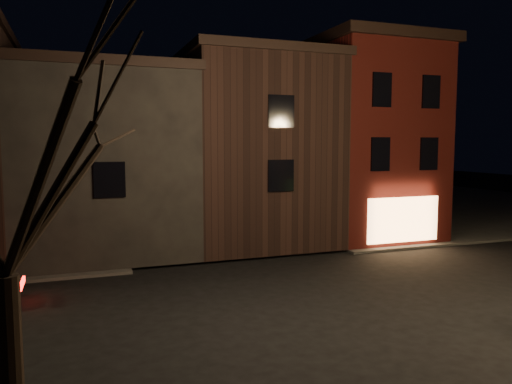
% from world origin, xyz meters
% --- Properties ---
extents(ground, '(120.00, 120.00, 0.00)m').
position_xyz_m(ground, '(0.00, 0.00, 0.00)').
color(ground, black).
rests_on(ground, ground).
extents(sidewalk_far_right, '(30.00, 30.00, 0.12)m').
position_xyz_m(sidewalk_far_right, '(20.00, 20.00, 0.06)').
color(sidewalk_far_right, '#2D2B28').
rests_on(sidewalk_far_right, ground).
extents(corner_building, '(6.50, 8.50, 10.50)m').
position_xyz_m(corner_building, '(8.00, 9.47, 5.40)').
color(corner_building, '#50120E').
rests_on(corner_building, ground).
extents(row_building_a, '(7.30, 10.30, 9.40)m').
position_xyz_m(row_building_a, '(1.50, 10.50, 4.83)').
color(row_building_a, black).
rests_on(row_building_a, ground).
extents(row_building_b, '(7.80, 10.30, 8.40)m').
position_xyz_m(row_building_b, '(-5.75, 10.50, 4.33)').
color(row_building_b, black).
rests_on(row_building_b, ground).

